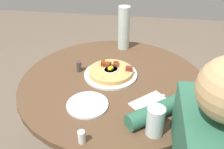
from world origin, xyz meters
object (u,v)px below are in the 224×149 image
Objects in this scene: pizza_plate at (111,74)px; knife at (150,102)px; breakfast_pizza at (111,71)px; pepper_shaker at (79,67)px; fork at (156,106)px; salt_shaker at (82,137)px; water_bottle at (124,28)px; water_glass at (155,121)px; bread_plate at (88,105)px; dining_table at (113,106)px.

knife is at bearing 45.96° from pizza_plate.
pepper_shaker is at bearing -95.82° from breakfast_pizza.
fork is 3.38× the size of salt_shaker.
breakfast_pizza is at bearing -5.47° from water_bottle.
pizza_plate is 1.55× the size of knife.
pizza_plate is at bearing -149.29° from water_glass.
pizza_plate is 1.50× the size of bread_plate.
pepper_shaker reaches higher than salt_shaker.
bread_plate is at bearing -13.99° from breakfast_pizza.
water_bottle reaches higher than knife.
pizza_plate is 5.10× the size of pepper_shaker.
knife is at bearing 137.01° from salt_shaker.
pepper_shaker reaches higher than pizza_plate.
pepper_shaker is at bearing -33.35° from water_bottle.
water_bottle is 0.39m from pepper_shaker.
breakfast_pizza is at bearing 170.95° from pizza_plate.
pepper_shaker is (-0.49, -0.14, 0.00)m from salt_shaker.
breakfast_pizza is 1.28× the size of knife.
bread_plate is 0.28m from knife.
dining_table is 0.48m from water_bottle.
pepper_shaker is (-0.02, -0.18, 0.00)m from breakfast_pizza.
pizza_plate is 0.02m from breakfast_pizza.
breakfast_pizza is 0.27m from bread_plate.
pizza_plate is at bearing 165.97° from bread_plate.
water_glass reaches higher than salt_shaker.
water_bottle reaches higher than salt_shaker.
salt_shaker is at bearing -4.59° from pizza_plate.
breakfast_pizza is at bearing 92.36° from knife.
water_glass is (0.12, 0.29, 0.06)m from bread_plate.
pepper_shaker reaches higher than fork.
water_glass is at bearing 67.17° from bread_plate.
salt_shaker is (0.43, -0.06, 0.20)m from dining_table.
salt_shaker is at bearing -72.06° from water_glass.
dining_table is 0.30m from knife.
knife is at bearing 101.66° from bread_plate.
water_glass is 0.75m from water_bottle.
fork is 3.29× the size of pepper_shaker.
dining_table is 5.31× the size of knife.
dining_table is 5.13× the size of bread_plate.
pepper_shaker is at bearing -158.52° from bread_plate.
pizza_plate is at bearing -9.05° from breakfast_pizza.
water_glass is 0.46× the size of water_bottle.
water_bottle is at bearing -164.77° from water_glass.
water_glass reaches higher than dining_table.
dining_table is at bearing 96.53° from knife.
breakfast_pizza is 0.47m from salt_shaker.
salt_shaker is (0.24, -0.27, 0.02)m from fork.
knife is at bearing -174.45° from water_glass.
dining_table is 4.14× the size of breakfast_pizza.
fork is (0.23, 0.23, 0.00)m from pizza_plate.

